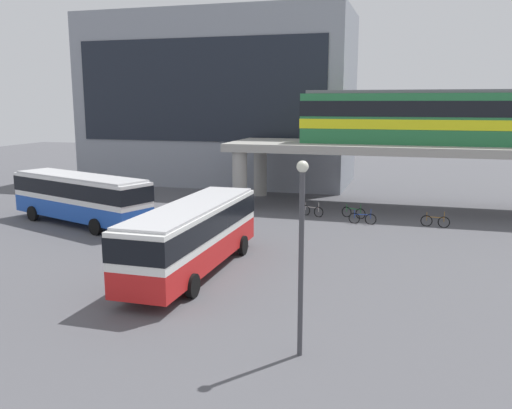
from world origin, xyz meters
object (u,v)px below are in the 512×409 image
at_px(station_building, 219,100).
at_px(bicycle_brown, 435,221).
at_px(bus_main, 193,231).
at_px(bus_secondary, 80,194).
at_px(bicycle_green, 354,213).
at_px(bicycle_blue, 362,218).
at_px(train, 431,117).
at_px(pedestrian_waiting_near_stop, 192,215).
at_px(bicycle_silver, 312,211).

distance_m(station_building, bicycle_brown, 26.70).
xyz_separation_m(bus_main, bus_secondary, (-10.89, 7.37, 0.00)).
distance_m(bus_secondary, bicycle_green, 18.18).
xyz_separation_m(bicycle_green, bicycle_blue, (0.77, -1.78, 0.00)).
bearing_deg(bicycle_brown, train, 95.19).
distance_m(station_building, train, 22.18).
xyz_separation_m(station_building, bus_secondary, (-1.81, -21.35, -6.05)).
xyz_separation_m(bus_secondary, bicycle_blue, (17.47, 5.21, -1.63)).
bearing_deg(bus_secondary, bicycle_brown, 14.38).
bearing_deg(bicycle_blue, bus_secondary, -163.40).
bearing_deg(bus_secondary, pedestrian_waiting_near_stop, 9.14).
relative_size(bus_secondary, bicycle_green, 6.61).
height_order(station_building, bicycle_silver, station_building).
xyz_separation_m(bicycle_silver, bicycle_brown, (8.11, -1.13, 0.00)).
height_order(bicycle_silver, bicycle_brown, same).
relative_size(bus_main, pedestrian_waiting_near_stop, 6.66).
height_order(bus_secondary, bicycle_green, bus_secondary).
bearing_deg(station_building, train, -27.35).
bearing_deg(station_building, bicycle_blue, -45.86).
height_order(station_building, bicycle_green, station_building).
bearing_deg(bus_secondary, bicycle_silver, 26.01).
bearing_deg(bicycle_green, bicycle_blue, -66.64).
bearing_deg(train, bicycle_silver, -149.92).
relative_size(station_building, pedestrian_waiting_near_stop, 15.44).
height_order(bicycle_green, pedestrian_waiting_near_stop, pedestrian_waiting_near_stop).
height_order(train, bus_secondary, train).
xyz_separation_m(station_building, pedestrian_waiting_near_stop, (5.40, -20.19, -7.26)).
bearing_deg(bicycle_silver, train, 30.08).
xyz_separation_m(station_building, bicycle_brown, (20.17, -15.72, -7.68)).
distance_m(bicycle_blue, pedestrian_waiting_near_stop, 11.04).
xyz_separation_m(station_building, train, (19.67, -10.18, -1.26)).
bearing_deg(bicycle_blue, bicycle_green, 113.36).
relative_size(bus_main, bicycle_green, 6.50).
xyz_separation_m(bus_main, pedestrian_waiting_near_stop, (-3.68, 8.53, -1.21)).
relative_size(bus_main, bicycle_silver, 6.53).
xyz_separation_m(train, bicycle_silver, (-7.61, -4.41, -6.42)).
bearing_deg(pedestrian_waiting_near_stop, bus_secondary, -170.86).
distance_m(bus_main, bicycle_blue, 14.29).
relative_size(station_building, bus_main, 2.32).
bearing_deg(bicycle_silver, bus_main, -101.89).
xyz_separation_m(bus_secondary, bicycle_silver, (13.87, 6.77, -1.63)).
relative_size(bicycle_green, pedestrian_waiting_near_stop, 1.02).
bearing_deg(pedestrian_waiting_near_stop, station_building, 104.98).
height_order(bus_secondary, bicycle_blue, bus_secondary).
distance_m(bicycle_green, bicycle_brown, 5.45).
distance_m(bus_main, bicycle_green, 15.58).
xyz_separation_m(train, bus_main, (-10.59, -18.55, -4.79)).
bearing_deg(bicycle_green, bus_secondary, -157.30).
xyz_separation_m(bus_main, bicycle_blue, (6.58, 12.58, -1.63)).
distance_m(bus_secondary, bicycle_brown, 22.75).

